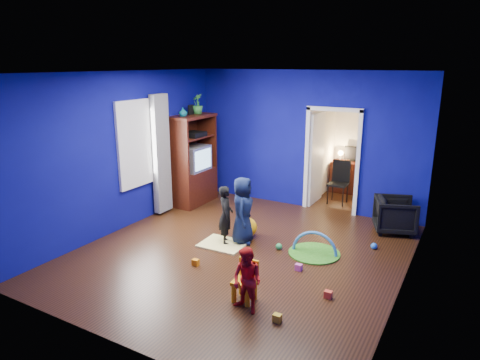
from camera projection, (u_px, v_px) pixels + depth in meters
The scene contains 34 objects.
floor at pixel (241, 253), 7.08m from camera, with size 5.00×5.50×0.01m, color black.
ceiling at pixel (241, 72), 6.30m from camera, with size 5.00×5.50×0.01m, color white.
wall_back at pixel (305, 141), 9.00m from camera, with size 5.00×0.02×2.90m, color #090967.
wall_front at pixel (110, 223), 4.39m from camera, with size 5.00×0.02×2.90m, color #090967.
wall_left at pixel (123, 152), 7.88m from camera, with size 0.02×5.50×2.90m, color #090967.
wall_right at pixel (410, 190), 5.50m from camera, with size 0.02×5.50×2.90m, color #090967.
alcove at pixel (345, 146), 9.50m from camera, with size 1.00×1.75×2.50m, color silver, non-canonical shape.
armchair at pixel (395, 215), 7.87m from camera, with size 0.70×0.72×0.65m, color black.
child_black at pixel (226, 215), 7.32m from camera, with size 0.38×0.25×1.03m, color black.
child_navy at pixel (243, 210), 7.34m from camera, with size 0.58×0.37×1.18m, color #0F1538.
toddler_red at pixel (247, 281), 5.30m from camera, with size 0.42×0.32×0.85m, color #AC121A.
vase at pixel (183, 112), 8.82m from camera, with size 0.18×0.18×0.18m, color #0D616B.
potted_plant at pixel (197, 104), 9.22m from camera, with size 0.24×0.24×0.43m, color #2E7F30.
tv_armoire at pixel (193, 160), 9.35m from camera, with size 0.58×1.14×1.96m, color #3D150A.
crt_tv at pixel (194, 158), 9.32m from camera, with size 0.46×0.70×0.54m, color silver.
yellow_blanket at pixel (223, 244), 7.37m from camera, with size 0.75×0.60×0.03m, color #F2E07A.
hopper_ball at pixel (247, 227), 7.68m from camera, with size 0.36×0.36×0.36m, color yellow.
kid_chair at pixel (244, 283), 5.59m from camera, with size 0.28×0.28×0.50m, color yellow.
play_mat at pixel (314, 253), 7.03m from camera, with size 0.84×0.84×0.02m, color green.
toy_arch at pixel (314, 253), 7.03m from camera, with size 0.76×0.76×0.05m, color #3F8CD8.
window_left at pixel (137, 143), 8.14m from camera, with size 0.03×0.95×1.55m, color white.
curtain at pixel (161, 154), 8.63m from camera, with size 0.14×0.42×2.40m, color slate.
doorway at pixel (332, 162), 8.82m from camera, with size 1.16×0.10×2.10m, color white.
study_desk at pixel (350, 177), 10.26m from camera, with size 0.88×0.44×0.75m, color #3D140A.
desk_monitor at pixel (353, 153), 10.21m from camera, with size 0.40×0.05×0.32m, color black.
desk_lamp at pixel (341, 153), 10.30m from camera, with size 0.14×0.14×0.14m, color #FFD88C.
folding_chair at pixel (338, 183), 9.44m from camera, with size 0.40×0.40×0.92m, color black.
book_shelf at pixel (356, 108), 9.92m from camera, with size 0.88×0.24×0.04m, color white.
toy_0 at pixel (328, 294), 5.71m from camera, with size 0.10×0.08×0.10m, color red.
toy_1 at pixel (374, 246), 7.21m from camera, with size 0.11×0.11×0.11m, color blue.
toy_2 at pixel (196, 262), 6.62m from camera, with size 0.10×0.08×0.10m, color orange.
toy_3 at pixel (279, 246), 7.19m from camera, with size 0.11×0.11×0.11m, color green.
toy_4 at pixel (299, 267), 6.46m from camera, with size 0.10×0.08×0.10m, color #DD53AA.
toy_5 at pixel (277, 318), 5.18m from camera, with size 0.10×0.08×0.10m, color yellow.
Camera 1 is at (3.19, -5.67, 3.05)m, focal length 32.00 mm.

